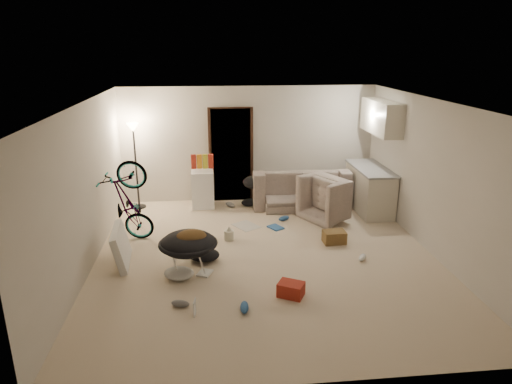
{
  "coord_description": "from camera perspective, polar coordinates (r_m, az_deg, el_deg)",
  "views": [
    {
      "loc": [
        -0.87,
        -6.77,
        3.31
      ],
      "look_at": [
        -0.1,
        0.6,
        0.92
      ],
      "focal_mm": 32.0,
      "sensor_mm": 36.0,
      "label": 1
    }
  ],
  "objects": [
    {
      "name": "clothes_lump_a",
      "position": [
        7.49,
        -6.52,
        -7.79
      ],
      "size": [
        0.61,
        0.56,
        0.16
      ],
      "primitive_type": "ellipsoid",
      "rotation": [
        0.0,
        0.0,
        -0.3
      ],
      "color": "black",
      "rests_on": "floor"
    },
    {
      "name": "wall_right",
      "position": [
        7.95,
        21.44,
        1.59
      ],
      "size": [
        0.02,
        6.0,
        2.5
      ],
      "primitive_type": "cube",
      "color": "beige",
      "rests_on": "floor"
    },
    {
      "name": "drink_case_b",
      "position": [
        6.45,
        4.39,
        -12.04
      ],
      "size": [
        0.42,
        0.38,
        0.2
      ],
      "primitive_type": "cube",
      "rotation": [
        0.0,
        0.0,
        -0.49
      ],
      "color": "maroon",
      "rests_on": "floor"
    },
    {
      "name": "counter_top",
      "position": [
        9.67,
        14.19,
        2.88
      ],
      "size": [
        0.64,
        1.54,
        0.04
      ],
      "primitive_type": "cube",
      "color": "gray",
      "rests_on": "kitchen_counter"
    },
    {
      "name": "ceiling",
      "position": [
        6.87,
        1.37,
        11.17
      ],
      "size": [
        5.5,
        6.0,
        0.02
      ],
      "primitive_type": "cube",
      "color": "white",
      "rests_on": "wall_back"
    },
    {
      "name": "bicycle",
      "position": [
        8.29,
        -15.53,
        -3.36
      ],
      "size": [
        1.61,
        0.89,
        0.88
      ],
      "primitive_type": "imported",
      "rotation": [
        0.0,
        -0.17,
        1.42
      ],
      "color": "black",
      "rests_on": "floor"
    },
    {
      "name": "saucer_chair",
      "position": [
        7.03,
        -8.46,
        -7.01
      ],
      "size": [
        0.89,
        0.89,
        0.64
      ],
      "color": "silver",
      "rests_on": "floor"
    },
    {
      "name": "shoe_3",
      "position": [
        6.3,
        -9.44,
        -13.59
      ],
      "size": [
        0.27,
        0.17,
        0.09
      ],
      "primitive_type": "ellipsoid",
      "rotation": [
        0.0,
        0.0,
        -0.28
      ],
      "color": "slate",
      "rests_on": "floor"
    },
    {
      "name": "wall_back",
      "position": [
        10.03,
        -0.88,
        6.0
      ],
      "size": [
        5.5,
        0.02,
        2.5
      ],
      "primitive_type": "cube",
      "color": "beige",
      "rests_on": "floor"
    },
    {
      "name": "book_asset",
      "position": [
        6.07,
        -7.75,
        -15.29
      ],
      "size": [
        0.23,
        0.19,
        0.02
      ],
      "primitive_type": "imported",
      "rotation": [
        0.0,
        0.0,
        1.41
      ],
      "color": "maroon",
      "rests_on": "floor"
    },
    {
      "name": "shoe_0",
      "position": [
        9.05,
        3.51,
        -3.31
      ],
      "size": [
        0.27,
        0.21,
        0.09
      ],
      "primitive_type": "ellipsoid",
      "rotation": [
        0.0,
        0.0,
        0.49
      ],
      "color": "#285493",
      "rests_on": "floor"
    },
    {
      "name": "snack_box_0",
      "position": [
        9.6,
        -7.81,
        3.78
      ],
      "size": [
        0.11,
        0.09,
        0.3
      ],
      "primitive_type": "cube",
      "rotation": [
        0.0,
        0.0,
        0.18
      ],
      "color": "maroon",
      "rests_on": "mini_fridge"
    },
    {
      "name": "kitchen_counter",
      "position": [
        9.8,
        13.99,
        0.28
      ],
      "size": [
        0.6,
        1.5,
        0.88
      ],
      "primitive_type": "cube",
      "color": "beige",
      "rests_on": "floor"
    },
    {
      "name": "snack_box_3",
      "position": [
        9.6,
        -5.66,
        3.85
      ],
      "size": [
        0.11,
        0.09,
        0.3
      ],
      "primitive_type": "cube",
      "rotation": [
        0.0,
        0.0,
        -0.21
      ],
      "color": "maroon",
      "rests_on": "mini_fridge"
    },
    {
      "name": "hoodie",
      "position": [
        6.92,
        -8.13,
        -5.64
      ],
      "size": [
        0.57,
        0.52,
        0.22
      ],
      "primitive_type": "ellipsoid",
      "rotation": [
        0.0,
        0.0,
        0.28
      ],
      "color": "#50361B",
      "rests_on": "saucer_chair"
    },
    {
      "name": "drink_case_a",
      "position": [
        8.14,
        9.75,
        -5.56
      ],
      "size": [
        0.39,
        0.29,
        0.22
      ],
      "primitive_type": "cube",
      "rotation": [
        0.0,
        0.0,
        0.05
      ],
      "color": "brown",
      "rests_on": "floor"
    },
    {
      "name": "juicer",
      "position": [
        8.16,
        -3.38,
        -5.31
      ],
      "size": [
        0.18,
        0.18,
        0.25
      ],
      "color": "beige",
      "rests_on": "floor"
    },
    {
      "name": "shoe_2",
      "position": [
        6.14,
        -1.46,
        -14.2
      ],
      "size": [
        0.13,
        0.28,
        0.1
      ],
      "primitive_type": "ellipsoid",
      "rotation": [
        0.0,
        0.0,
        1.49
      ],
      "color": "#285493",
      "rests_on": "floor"
    },
    {
      "name": "kitchen_uppers",
      "position": [
        9.51,
        15.42,
        9.01
      ],
      "size": [
        0.38,
        1.4,
        0.65
      ],
      "primitive_type": "cube",
      "color": "beige",
      "rests_on": "wall_right"
    },
    {
      "name": "door_trim",
      "position": [
        9.98,
        -3.13,
        4.57
      ],
      "size": [
        0.97,
        0.04,
        2.1
      ],
      "primitive_type": "cube",
      "color": "black",
      "rests_on": "floor"
    },
    {
      "name": "newspaper",
      "position": [
        8.79,
        -1.24,
        -4.25
      ],
      "size": [
        0.58,
        0.62,
        0.01
      ],
      "primitive_type": "cube",
      "rotation": [
        0.0,
        0.0,
        0.56
      ],
      "color": "#BAB4AC",
      "rests_on": "floor"
    },
    {
      "name": "snack_box_2",
      "position": [
        9.6,
        -6.38,
        3.82
      ],
      "size": [
        0.11,
        0.09,
        0.3
      ],
      "primitive_type": "cube",
      "rotation": [
        0.0,
        0.0,
        0.16
      ],
      "color": "gold",
      "rests_on": "mini_fridge"
    },
    {
      "name": "floor",
      "position": [
        7.59,
        1.23,
        -8.09
      ],
      "size": [
        5.5,
        6.0,
        0.02
      ],
      "primitive_type": "cube",
      "color": "beige",
      "rests_on": "ground"
    },
    {
      "name": "book_white",
      "position": [
        7.08,
        -6.41,
        -10.02
      ],
      "size": [
        0.27,
        0.3,
        0.02
      ],
      "primitive_type": "cube",
      "rotation": [
        0.0,
        0.0,
        -0.41
      ],
      "color": "silver",
      "rests_on": "floor"
    },
    {
      "name": "shoe_1",
      "position": [
        9.8,
        -3.25,
        -1.58
      ],
      "size": [
        0.25,
        0.3,
        0.1
      ],
      "primitive_type": "ellipsoid",
      "rotation": [
        0.0,
        0.0,
        -0.98
      ],
      "color": "slate",
      "rests_on": "floor"
    },
    {
      "name": "mini_fridge",
      "position": [
        9.76,
        -6.67,
        0.37
      ],
      "size": [
        0.47,
        0.47,
        0.79
      ],
      "primitive_type": "cube",
      "rotation": [
        0.0,
        0.0,
        0.01
      ],
      "color": "white",
      "rests_on": "floor"
    },
    {
      "name": "sofa",
      "position": [
        9.88,
        5.5,
        0.04
      ],
      "size": [
        2.07,
        0.86,
        0.6
      ],
      "primitive_type": "imported",
      "rotation": [
        0.0,
        0.0,
        3.11
      ],
      "color": "#3D453D",
      "rests_on": "floor"
    },
    {
      "name": "armchair",
      "position": [
        9.28,
        9.88,
        -1.21
      ],
      "size": [
        1.22,
        1.27,
        0.64
      ],
      "primitive_type": "imported",
      "rotation": [
        0.0,
        0.0,
        2.07
      ],
      "color": "#3D453D",
      "rests_on": "floor"
    },
    {
      "name": "wall_left",
      "position": [
        7.32,
        -20.67,
        0.34
      ],
      "size": [
        0.02,
        6.0,
        2.5
      ],
      "primitive_type": "cube",
      "color": "beige",
      "rests_on": "floor"
    },
    {
      "name": "clothes_lump_c",
      "position": [
        7.0,
        -9.6,
        -9.98
      ],
      "size": [
        0.58,
        0.55,
        0.14
      ],
      "primitive_type": "ellipsoid",
      "rotation": [
        0.0,
        0.0,
        -0.42
      ],
      "color": "silver",
      "rests_on": "floor"
    },
    {
      "name": "doorway",
      "position": [
        10.01,
        -3.14,
        4.61
      ],
      "size": [
        0.85,
        0.1,
        2.04
      ],
      "primitive_type": "cube",
      "color": "black",
      "rests_on": "floor"
    },
    {
      "name": "shoe_4",
      "position": [
        7.63,
        13.15,
        -7.96
      ],
      "size": [
        0.21,
        0.26,
        0.09
      ],
      "primitive_type": "ellipsoid",
      "rotation": [
        0.0,
        0.0,
        1.0
      ],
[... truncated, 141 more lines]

